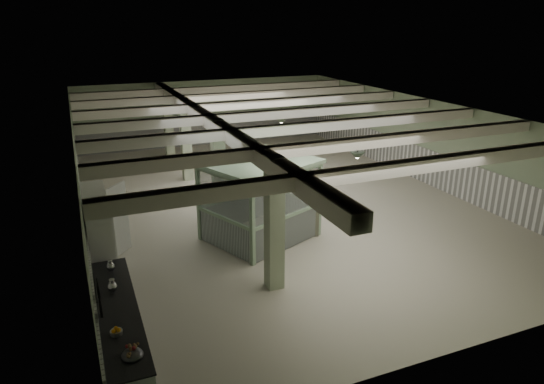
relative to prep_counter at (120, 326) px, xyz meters
name	(u,v)px	position (x,y,z in m)	size (l,w,h in m)	color
floor	(274,201)	(6.54, 7.00, -0.46)	(20.00, 20.00, 0.00)	#BCB8A5
ceiling	(274,110)	(6.54, 7.00, 3.14)	(14.00, 20.00, 0.02)	silver
wall_back	(206,113)	(6.54, 17.00, 1.34)	(14.00, 0.02, 3.60)	#98A887
wall_front	(465,278)	(6.54, -3.00, 1.34)	(14.00, 0.02, 3.60)	#98A887
wall_left	(79,178)	(-0.46, 7.00, 1.34)	(0.02, 20.00, 3.60)	#98A887
wall_right	(423,140)	(13.54, 7.00, 1.34)	(0.02, 20.00, 3.60)	#98A887
wainscot_left	(84,208)	(-0.43, 7.00, 0.29)	(0.05, 19.90, 1.50)	white
wainscot_right	(420,164)	(13.52, 7.00, 0.29)	(0.05, 19.90, 1.50)	white
wainscot_back	(207,131)	(6.54, 16.98, 0.29)	(13.90, 0.05, 1.50)	white
girder	(209,120)	(4.04, 7.00, 2.92)	(0.45, 19.90, 0.40)	white
beam_a	(397,168)	(6.54, -0.50, 2.96)	(13.90, 0.35, 0.32)	white
beam_b	(343,145)	(6.54, 2.00, 2.96)	(13.90, 0.35, 0.32)	white
beam_c	(304,127)	(6.54, 4.50, 2.96)	(13.90, 0.35, 0.32)	white
beam_d	(274,114)	(6.54, 7.00, 2.96)	(13.90, 0.35, 0.32)	white
beam_e	(251,104)	(6.54, 9.50, 2.96)	(13.90, 0.35, 0.32)	white
beam_f	(233,96)	(6.54, 12.00, 2.96)	(13.90, 0.35, 0.32)	white
beam_g	(217,89)	(6.54, 14.50, 2.96)	(13.90, 0.35, 0.32)	white
column_a	(274,224)	(4.04, 1.00, 1.34)	(0.42, 0.42, 3.60)	#ACBB97
column_b	(219,171)	(4.04, 6.00, 1.34)	(0.42, 0.42, 3.60)	#ACBB97
column_c	(186,140)	(4.04, 11.00, 1.34)	(0.42, 0.42, 3.60)	#ACBB97
column_d	(168,123)	(4.04, 15.00, 1.34)	(0.42, 0.42, 3.60)	#ACBB97
hook_rail	(95,287)	(-0.39, -0.60, 1.39)	(0.02, 0.02, 1.20)	black
pendant_front	(357,156)	(7.04, 2.00, 2.59)	(0.44, 0.44, 0.22)	#314030
pendant_mid	(281,121)	(7.04, 7.50, 2.59)	(0.44, 0.44, 0.22)	#314030
pendant_back	(240,102)	(7.04, 12.50, 2.59)	(0.44, 0.44, 0.22)	#314030
prep_counter	(120,326)	(0.00, 0.00, 0.00)	(0.83, 4.74, 0.91)	silver
pitcher_near	(112,286)	(-0.03, 0.76, 0.60)	(0.21, 0.25, 0.32)	silver
pitcher_far	(111,266)	(0.02, 1.78, 0.59)	(0.20, 0.23, 0.29)	silver
veg_colander	(132,352)	(0.09, -1.72, 0.53)	(0.40, 0.40, 0.18)	#434248
orange_bowl	(116,333)	(-0.12, -0.93, 0.48)	(0.24, 0.24, 0.09)	#B2B2B7
skillet_near	(101,310)	(-0.34, -1.10, 1.17)	(0.32, 0.32, 0.04)	black
skillet_far	(98,291)	(-0.34, -0.38, 1.17)	(0.30, 0.30, 0.04)	black
walkin_cooler	(100,231)	(-0.08, 3.85, 0.68)	(1.10, 2.49, 2.28)	white
guard_booth	(260,186)	(4.81, 4.05, 1.29)	(4.03, 3.77, 2.60)	#8FAF8C
filing_cabinet	(312,217)	(6.52, 3.67, 0.13)	(0.38, 0.55, 1.18)	#626554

